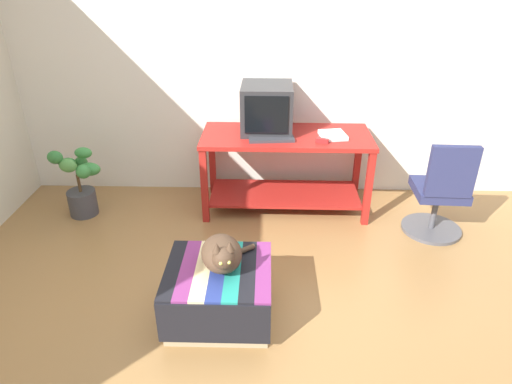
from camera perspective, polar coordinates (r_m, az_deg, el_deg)
The scene contains 12 objects.
ground_plane at distance 3.16m, azimuth -0.70°, elevation -16.16°, with size 14.00×14.00×0.00m, color olive.
back_wall at distance 4.43m, azimuth 0.23°, elevation 16.00°, with size 8.00×0.10×2.60m, color silver.
desk at distance 4.23m, azimuth 3.79°, elevation 4.30°, with size 1.56×0.68×0.76m.
tv_monitor at distance 4.17m, azimuth 1.37°, elevation 10.57°, with size 0.47×0.50×0.43m.
keyboard at distance 3.99m, azimuth 1.98°, elevation 6.76°, with size 0.40×0.15×0.02m, color #333338.
book at distance 4.13m, azimuth 9.75°, elevation 7.14°, with size 0.22×0.24×0.04m, color white.
ottoman_with_blanket at distance 3.09m, azimuth -4.73°, elevation -12.62°, with size 0.69×0.66×0.39m.
cat at distance 2.92m, azimuth -4.33°, elevation -7.85°, with size 0.38×0.43×0.28m.
potted_plant at distance 4.50m, azimuth -21.44°, elevation 0.76°, with size 0.41×0.32×0.69m.
office_chair at distance 4.15m, azimuth 22.40°, elevation -0.40°, with size 0.52×0.52×0.89m.
stapler at distance 3.97m, azimuth 8.42°, elevation 6.47°, with size 0.04×0.11×0.04m, color #A31E1E.
pen at distance 4.15m, azimuth 8.88°, elevation 7.14°, with size 0.01×0.01×0.14m, color #B7B7BC.
Camera 1 is at (0.10, -2.28, 2.18)m, focal length 31.46 mm.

